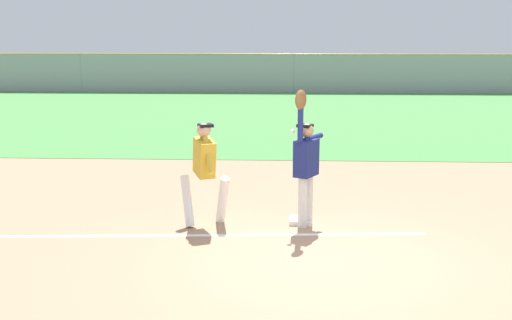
{
  "coord_description": "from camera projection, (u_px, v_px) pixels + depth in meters",
  "views": [
    {
      "loc": [
        -0.52,
        -8.35,
        3.18
      ],
      "look_at": [
        -0.98,
        1.94,
        1.05
      ],
      "focal_mm": 43.87,
      "sensor_mm": 36.0,
      "label": 1
    }
  ],
  "objects": [
    {
      "name": "parked_car_blue",
      "position": [
        73.0,
        75.0,
        36.67
      ],
      "size": [
        4.45,
        2.21,
        1.25
      ],
      "rotation": [
        0.0,
        0.0,
        0.03
      ],
      "color": "#23389E",
      "rests_on": "ground_plane"
    },
    {
      "name": "parked_car_green",
      "position": [
        403.0,
        76.0,
        35.6
      ],
      "size": [
        4.49,
        2.29,
        1.25
      ],
      "rotation": [
        0.0,
        0.0,
        -0.05
      ],
      "color": "#1E6B33",
      "rests_on": "ground_plane"
    },
    {
      "name": "baseball",
      "position": [
        292.0,
        131.0,
        10.01
      ],
      "size": [
        0.07,
        0.07,
        0.07
      ],
      "primitive_type": "sphere",
      "color": "white"
    },
    {
      "name": "runner",
      "position": [
        204.0,
        167.0,
        10.25
      ],
      "size": [
        0.89,
        0.8,
        1.72
      ],
      "rotation": [
        0.0,
        0.0,
        0.43
      ],
      "color": "white",
      "rests_on": "ground_plane"
    },
    {
      "name": "outfield_grass",
      "position": [
        297.0,
        115.0,
        24.23
      ],
      "size": [
        45.2,
        17.64,
        0.01
      ],
      "primitive_type": "cube",
      "color": "#4C8C47",
      "rests_on": "ground_plane"
    },
    {
      "name": "chalk_foul_line",
      "position": [
        48.0,
        236.0,
        9.85
      ],
      "size": [
        11.98,
        0.92,
        0.01
      ],
      "primitive_type": "cube",
      "rotation": [
        0.0,
        0.0,
        0.07
      ],
      "color": "white",
      "rests_on": "ground_plane"
    },
    {
      "name": "fielder",
      "position": [
        306.0,
        160.0,
        10.18
      ],
      "size": [
        0.53,
        0.83,
        2.28
      ],
      "rotation": [
        0.0,
        0.0,
        2.63
      ],
      "color": "silver",
      "rests_on": "ground_plane"
    },
    {
      "name": "first_base",
      "position": [
        301.0,
        221.0,
        10.55
      ],
      "size": [
        0.4,
        0.4,
        0.08
      ],
      "primitive_type": "cube",
      "rotation": [
        0.0,
        0.0,
        -0.04
      ],
      "color": "white",
      "rests_on": "ground_plane"
    },
    {
      "name": "ground_plane",
      "position": [
        320.0,
        261.0,
        8.79
      ],
      "size": [
        75.69,
        75.69,
        0.0
      ],
      "primitive_type": "plane",
      "color": "tan"
    },
    {
      "name": "outfield_fence",
      "position": [
        294.0,
        73.0,
        32.65
      ],
      "size": [
        45.28,
        0.08,
        2.04
      ],
      "color": "#93999E",
      "rests_on": "ground_plane"
    },
    {
      "name": "parked_car_silver",
      "position": [
        179.0,
        75.0,
        36.23
      ],
      "size": [
        4.56,
        2.45,
        1.25
      ],
      "rotation": [
        0.0,
        0.0,
        -0.1
      ],
      "color": "#B7B7BC",
      "rests_on": "ground_plane"
    },
    {
      "name": "parked_car_red",
      "position": [
        289.0,
        75.0,
        36.27
      ],
      "size": [
        4.57,
        2.46,
        1.25
      ],
      "rotation": [
        0.0,
        0.0,
        -0.1
      ],
      "color": "#B21E1E",
      "rests_on": "ground_plane"
    }
  ]
}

